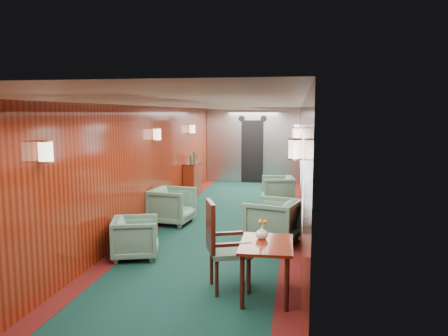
% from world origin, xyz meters
% --- Properties ---
extents(room, '(12.00, 12.10, 2.40)m').
position_xyz_m(room, '(0.00, 0.00, 1.63)').
color(room, '#0D3127').
rests_on(room, ground).
extents(bulkhead, '(2.98, 0.17, 2.39)m').
position_xyz_m(bulkhead, '(0.00, 5.91, 1.18)').
color(bulkhead, '#B3B6BB').
rests_on(bulkhead, ground).
extents(windows_right, '(0.02, 8.60, 0.80)m').
position_xyz_m(windows_right, '(1.49, 0.25, 1.45)').
color(windows_right, silver).
rests_on(windows_right, ground).
extents(wall_sconces, '(2.97, 7.97, 0.25)m').
position_xyz_m(wall_sconces, '(0.00, 0.57, 1.79)').
color(wall_sconces, beige).
rests_on(wall_sconces, ground).
extents(dining_table, '(0.65, 0.91, 0.67)m').
position_xyz_m(dining_table, '(1.08, -2.91, 0.57)').
color(dining_table, maroon).
rests_on(dining_table, ground).
extents(side_chair, '(0.65, 0.66, 1.15)m').
position_xyz_m(side_chair, '(0.50, -2.80, 0.62)').
color(side_chair, '#204C3C').
rests_on(side_chair, ground).
extents(credenza, '(0.32, 1.02, 1.19)m').
position_xyz_m(credenza, '(-1.34, 3.29, 0.47)').
color(credenza, maroon).
rests_on(credenza, ground).
extents(flower_vase, '(0.17, 0.17, 0.16)m').
position_xyz_m(flower_vase, '(1.01, -2.75, 0.76)').
color(flower_vase, white).
rests_on(flower_vase, dining_table).
extents(armchair_left_near, '(0.86, 0.85, 0.63)m').
position_xyz_m(armchair_left_near, '(-1.02, -1.80, 0.32)').
color(armchair_left_near, '#204C3C').
rests_on(armchair_left_near, ground).
extents(armchair_left_far, '(0.90, 0.88, 0.73)m').
position_xyz_m(armchair_left_far, '(-1.05, 0.32, 0.37)').
color(armchair_left_far, '#204C3C').
rests_on(armchair_left_far, ground).
extents(armchair_right_near, '(1.03, 1.02, 0.76)m').
position_xyz_m(armchair_right_near, '(1.03, -0.65, 0.38)').
color(armchair_right_near, '#204C3C').
rests_on(armchair_right_near, ground).
extents(armchair_right_far, '(0.87, 0.85, 0.69)m').
position_xyz_m(armchair_right_far, '(0.97, 2.59, 0.35)').
color(armchair_right_far, '#204C3C').
rests_on(armchair_right_far, ground).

